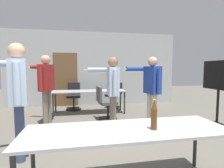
# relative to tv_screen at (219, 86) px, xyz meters

# --- Properties ---
(back_wall) EXTENTS (6.71, 0.12, 2.88)m
(back_wall) POSITION_rel_tv_screen_xyz_m (-2.83, 3.23, 0.42)
(back_wall) COLOR #B2B5B7
(back_wall) RESTS_ON ground_plane
(conference_table_near) EXTENTS (2.35, 0.75, 0.74)m
(conference_table_near) POSITION_rel_tv_screen_xyz_m (-2.86, -1.85, -0.33)
(conference_table_near) COLOR #A8A8AD
(conference_table_near) RESTS_ON ground_plane
(conference_table_far) EXTENTS (2.30, 0.67, 0.74)m
(conference_table_far) POSITION_rel_tv_screen_xyz_m (-3.08, 1.86, -0.34)
(conference_table_far) COLOR #A8A8AD
(conference_table_far) RESTS_ON ground_plane
(tv_screen) EXTENTS (0.44, 1.06, 1.64)m
(tv_screen) POSITION_rel_tv_screen_xyz_m (0.00, 0.00, 0.00)
(tv_screen) COLOR black
(tv_screen) RESTS_ON ground_plane
(person_far_watching) EXTENTS (0.76, 0.61, 1.70)m
(person_far_watching) POSITION_rel_tv_screen_xyz_m (-2.65, 0.16, 0.02)
(person_far_watching) COLOR slate
(person_far_watching) RESTS_ON ground_plane
(person_right_polo) EXTENTS (0.74, 0.80, 1.79)m
(person_right_polo) POSITION_rel_tv_screen_xyz_m (-4.25, 1.02, 0.07)
(person_right_polo) COLOR slate
(person_right_polo) RESTS_ON ground_plane
(person_near_casual) EXTENTS (0.91, 0.62, 1.82)m
(person_near_casual) POSITION_rel_tv_screen_xyz_m (-4.34, -0.84, 0.09)
(person_near_casual) COLOR #3D4C75
(person_near_casual) RESTS_ON ground_plane
(person_center_tall) EXTENTS (0.87, 0.61, 1.72)m
(person_center_tall) POSITION_rel_tv_screen_xyz_m (-1.67, 0.22, 0.03)
(person_center_tall) COLOR beige
(person_center_tall) RESTS_ON ground_plane
(office_chair_near_pushed) EXTENTS (0.58, 0.52, 0.94)m
(office_chair_near_pushed) POSITION_rel_tv_screen_xyz_m (-2.68, 1.08, -0.57)
(office_chair_near_pushed) COLOR black
(office_chair_near_pushed) RESTS_ON ground_plane
(office_chair_side_rolled) EXTENTS (0.52, 0.56, 0.94)m
(office_chair_side_rolled) POSITION_rel_tv_screen_xyz_m (-3.59, 2.55, -0.57)
(office_chair_side_rolled) COLOR black
(office_chair_side_rolled) RESTS_ON ground_plane
(office_chair_far_right) EXTENTS (0.68, 0.66, 0.92)m
(office_chair_far_right) POSITION_rel_tv_screen_xyz_m (-2.11, 2.53, -0.58)
(office_chair_far_right) COLOR black
(office_chair_far_right) RESTS_ON ground_plane
(beer_bottle) EXTENTS (0.07, 0.07, 0.35)m
(beer_bottle) POSITION_rel_tv_screen_xyz_m (-2.58, -1.92, -0.11)
(beer_bottle) COLOR #563314
(beer_bottle) RESTS_ON conference_table_near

